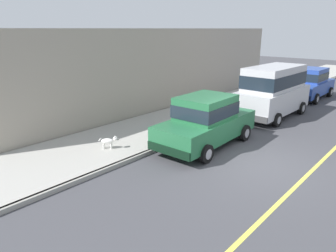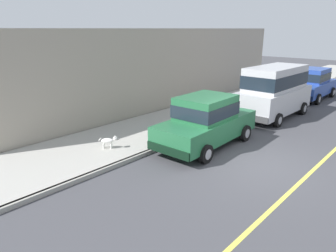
{
  "view_description": "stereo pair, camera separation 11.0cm",
  "coord_description": "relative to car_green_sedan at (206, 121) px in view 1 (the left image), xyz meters",
  "views": [
    {
      "loc": [
        4.13,
        -8.97,
        4.25
      ],
      "look_at": [
        -3.1,
        -0.83,
        0.85
      ],
      "focal_mm": 33.36,
      "sensor_mm": 36.0,
      "label": 1
    },
    {
      "loc": [
        4.21,
        -8.9,
        4.25
      ],
      "look_at": [
        -3.1,
        -0.83,
        0.85
      ],
      "focal_mm": 33.36,
      "sensor_mm": 36.0,
      "label": 2
    }
  ],
  "objects": [
    {
      "name": "ground_plane",
      "position": [
        2.2,
        -0.31,
        -0.98
      ],
      "size": [
        80.0,
        80.0,
        0.0
      ],
      "primitive_type": "plane",
      "color": "#424247"
    },
    {
      "name": "curb",
      "position": [
        -1.0,
        -0.31,
        -0.91
      ],
      "size": [
        0.16,
        64.0,
        0.14
      ],
      "primitive_type": "cube",
      "color": "gray",
      "rests_on": "ground"
    },
    {
      "name": "sidewalk",
      "position": [
        -2.8,
        -0.31,
        -0.91
      ],
      "size": [
        3.6,
        64.0,
        0.14
      ],
      "primitive_type": "cube",
      "color": "#A8A59E",
      "rests_on": "ground"
    },
    {
      "name": "lane_centre_line",
      "position": [
        3.8,
        -0.31,
        -0.98
      ],
      "size": [
        0.12,
        57.6,
        0.01
      ],
      "primitive_type": "cube",
      "color": "#E0D64C",
      "rests_on": "ground"
    },
    {
      "name": "car_green_sedan",
      "position": [
        0.0,
        0.0,
        0.0
      ],
      "size": [
        2.15,
        4.66,
        1.92
      ],
      "color": "#23663D",
      "rests_on": "ground"
    },
    {
      "name": "car_silver_van",
      "position": [
        0.12,
        5.6,
        0.41
      ],
      "size": [
        2.19,
        4.93,
        2.52
      ],
      "color": "#BCBCC1",
      "rests_on": "ground"
    },
    {
      "name": "car_blue_sedan",
      "position": [
        0.03,
        11.26,
        0.0
      ],
      "size": [
        2.05,
        4.61,
        1.92
      ],
      "color": "#28479E",
      "rests_on": "ground"
    },
    {
      "name": "dog_white",
      "position": [
        -2.18,
        -2.86,
        -0.55
      ],
      "size": [
        0.61,
        0.53,
        0.49
      ],
      "color": "white",
      "rests_on": "sidewalk"
    },
    {
      "name": "building_facade",
      "position": [
        -4.9,
        3.79,
        1.15
      ],
      "size": [
        0.5,
        20.0,
        4.27
      ],
      "primitive_type": "cube",
      "color": "#9E9384",
      "rests_on": "ground"
    }
  ]
}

